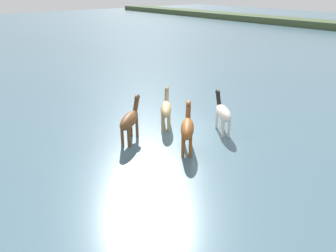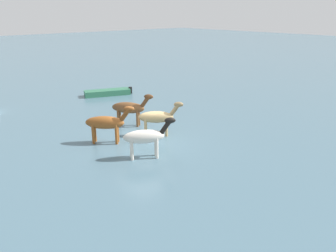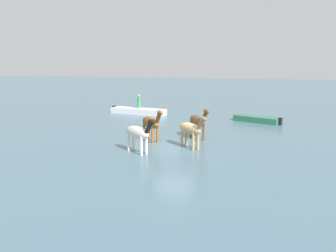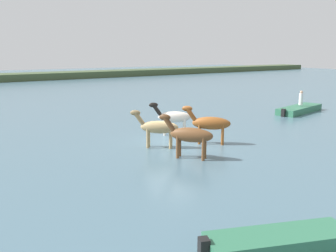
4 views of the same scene
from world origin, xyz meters
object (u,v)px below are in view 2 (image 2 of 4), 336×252
object	(u,v)px
horse_dark_mare	(107,123)
boat_motor_center	(108,93)
horse_rear_stallion	(146,137)
horse_chestnut_trailing	(130,108)
horse_pinto_flank	(158,117)

from	to	relation	value
horse_dark_mare	boat_motor_center	bearing A→B (deg)	102.26
horse_rear_stallion	horse_chestnut_trailing	bearing A→B (deg)	95.03
horse_rear_stallion	boat_motor_center	size ratio (longest dim) A/B	0.60
horse_dark_mare	boat_motor_center	world-z (taller)	horse_dark_mare
horse_pinto_flank	horse_chestnut_trailing	bearing A→B (deg)	135.48
boat_motor_center	horse_chestnut_trailing	bearing A→B (deg)	89.81
horse_pinto_flank	horse_rear_stallion	world-z (taller)	horse_rear_stallion
horse_rear_stallion	boat_motor_center	world-z (taller)	horse_rear_stallion
horse_chestnut_trailing	horse_rear_stallion	bearing A→B (deg)	-63.27
horse_pinto_flank	horse_dark_mare	world-z (taller)	horse_dark_mare
horse_dark_mare	boat_motor_center	xyz separation A→B (m)	(-5.70, -9.03, -0.98)
horse_rear_stallion	boat_motor_center	xyz separation A→B (m)	(-5.35, -11.91, -0.93)
horse_rear_stallion	horse_dark_mare	xyz separation A→B (m)	(0.36, -2.88, 0.05)
horse_pinto_flank	boat_motor_center	distance (m)	10.46
boat_motor_center	horse_pinto_flank	bearing A→B (deg)	95.81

